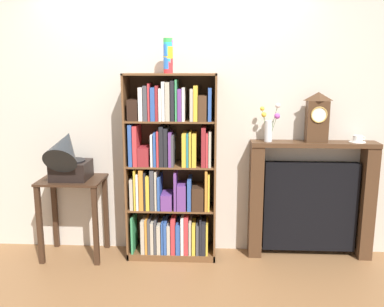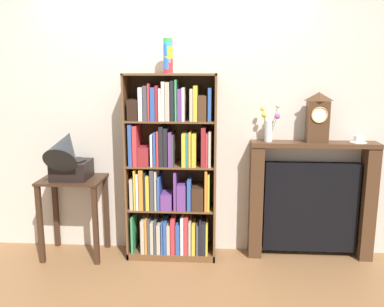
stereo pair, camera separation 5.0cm
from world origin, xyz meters
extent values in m
cube|color=brown|center=(0.00, 0.00, -0.01)|extent=(7.95, 6.40, 0.02)
cube|color=beige|center=(0.19, 0.29, 1.30)|extent=(4.95, 0.08, 2.60)
cube|color=brown|center=(-0.40, 0.09, 0.86)|extent=(0.02, 0.32, 1.72)
cube|color=brown|center=(0.40, 0.09, 0.86)|extent=(0.02, 0.32, 1.72)
cube|color=#4C311C|center=(0.00, 0.24, 0.86)|extent=(0.82, 0.01, 1.72)
cube|color=brown|center=(0.00, 0.09, 1.71)|extent=(0.82, 0.32, 0.02)
cube|color=brown|center=(0.00, 0.09, 0.03)|extent=(0.82, 0.32, 0.06)
cube|color=#388E56|center=(-0.36, 0.06, 0.23)|extent=(0.02, 0.25, 0.35)
cube|color=#B2A893|center=(-0.26, 0.04, 0.22)|extent=(0.04, 0.21, 0.32)
cube|color=orange|center=(-0.23, 0.06, 0.23)|extent=(0.02, 0.25, 0.33)
cube|color=#424247|center=(-0.20, 0.07, 0.22)|extent=(0.02, 0.26, 0.33)
cube|color=#B2A893|center=(-0.18, 0.07, 0.21)|extent=(0.03, 0.28, 0.30)
cube|color=#424247|center=(-0.15, 0.05, 0.22)|extent=(0.02, 0.22, 0.32)
cube|color=#B2A893|center=(-0.11, 0.05, 0.20)|extent=(0.03, 0.22, 0.28)
cube|color=#2D519E|center=(-0.08, 0.05, 0.21)|extent=(0.02, 0.22, 0.30)
cube|color=#2D519E|center=(-0.05, 0.07, 0.21)|extent=(0.03, 0.26, 0.31)
cube|color=#B2A893|center=(-0.02, 0.05, 0.20)|extent=(0.03, 0.23, 0.28)
cube|color=#C63338|center=(0.02, 0.04, 0.23)|extent=(0.04, 0.21, 0.34)
cube|color=#2D519E|center=(0.06, 0.07, 0.20)|extent=(0.04, 0.27, 0.29)
cube|color=white|center=(0.10, 0.06, 0.24)|extent=(0.03, 0.25, 0.35)
cube|color=#C63338|center=(0.14, 0.06, 0.24)|extent=(0.04, 0.24, 0.36)
cube|color=#B2A893|center=(0.18, 0.06, 0.22)|extent=(0.02, 0.26, 0.32)
cube|color=gold|center=(0.21, 0.05, 0.21)|extent=(0.03, 0.22, 0.29)
cube|color=#424247|center=(0.25, 0.06, 0.20)|extent=(0.03, 0.24, 0.29)
cube|color=black|center=(0.27, 0.05, 0.22)|extent=(0.02, 0.23, 0.33)
cube|color=black|center=(0.30, 0.07, 0.21)|extent=(0.04, 0.27, 0.31)
cube|color=gold|center=(0.33, 0.06, 0.21)|extent=(0.02, 0.24, 0.29)
cube|color=brown|center=(0.00, 0.09, 0.48)|extent=(0.79, 0.30, 0.02)
cube|color=#B2A893|center=(-0.36, 0.07, 0.63)|extent=(0.03, 0.26, 0.29)
cube|color=gold|center=(-0.32, 0.05, 0.67)|extent=(0.02, 0.22, 0.37)
cube|color=white|center=(-0.30, 0.07, 0.66)|extent=(0.02, 0.28, 0.33)
cube|color=orange|center=(-0.26, 0.06, 0.68)|extent=(0.04, 0.24, 0.38)
cube|color=black|center=(-0.23, 0.07, 0.66)|extent=(0.02, 0.27, 0.35)
cube|color=gold|center=(-0.21, 0.06, 0.65)|extent=(0.03, 0.25, 0.32)
cube|color=#424247|center=(-0.17, 0.06, 0.68)|extent=(0.04, 0.26, 0.37)
cube|color=#B2A893|center=(-0.13, 0.07, 0.67)|extent=(0.02, 0.26, 0.36)
cube|color=#2D519E|center=(-0.11, 0.07, 0.64)|extent=(0.02, 0.27, 0.30)
cube|color=#663884|center=(-0.04, 0.05, 0.56)|extent=(0.10, 0.23, 0.14)
cube|color=#663884|center=(0.04, 0.04, 0.66)|extent=(0.02, 0.21, 0.35)
cube|color=#663884|center=(0.10, 0.05, 0.61)|extent=(0.08, 0.22, 0.23)
cube|color=#2D519E|center=(0.17, 0.06, 0.63)|extent=(0.03, 0.25, 0.29)
cube|color=#382316|center=(0.25, 0.05, 0.59)|extent=(0.11, 0.23, 0.21)
cube|color=orange|center=(0.32, 0.05, 0.68)|extent=(0.02, 0.23, 0.37)
cube|color=gold|center=(0.35, 0.06, 0.66)|extent=(0.02, 0.24, 0.34)
cube|color=brown|center=(0.00, 0.09, 0.89)|extent=(0.79, 0.30, 0.02)
cube|color=#2D519E|center=(-0.35, 0.05, 1.09)|extent=(0.03, 0.23, 0.38)
cube|color=#C63338|center=(-0.31, 0.07, 1.08)|extent=(0.04, 0.27, 0.36)
cube|color=maroon|center=(-0.24, 0.06, 0.98)|extent=(0.10, 0.24, 0.17)
cube|color=white|center=(-0.16, 0.07, 1.04)|extent=(0.02, 0.27, 0.29)
cube|color=#2D519E|center=(-0.14, 0.04, 1.05)|extent=(0.02, 0.21, 0.30)
cube|color=#C63338|center=(-0.11, 0.07, 1.06)|extent=(0.02, 0.27, 0.32)
cube|color=black|center=(-0.08, 0.06, 1.08)|extent=(0.04, 0.25, 0.36)
cube|color=black|center=(-0.04, 0.06, 1.07)|extent=(0.03, 0.24, 0.34)
cube|color=#663884|center=(0.00, 0.04, 1.05)|extent=(0.03, 0.22, 0.31)
cube|color=#424247|center=(0.02, 0.07, 1.04)|extent=(0.02, 0.26, 0.28)
cube|color=gold|center=(0.12, 0.06, 1.05)|extent=(0.04, 0.24, 0.30)
cube|color=teal|center=(0.15, 0.04, 1.05)|extent=(0.02, 0.21, 0.30)
cube|color=gold|center=(0.18, 0.05, 1.05)|extent=(0.02, 0.22, 0.31)
cube|color=gold|center=(0.21, 0.05, 1.05)|extent=(0.04, 0.22, 0.30)
cube|color=maroon|center=(0.30, 0.07, 1.07)|extent=(0.04, 0.27, 0.35)
cube|color=#C63338|center=(0.33, 0.06, 1.05)|extent=(0.02, 0.26, 0.30)
cube|color=#B2A893|center=(0.35, 0.05, 1.06)|extent=(0.02, 0.22, 0.32)
cube|color=brown|center=(0.00, 0.09, 1.30)|extent=(0.79, 0.30, 0.02)
cube|color=black|center=(-0.32, 0.04, 1.40)|extent=(0.09, 0.21, 0.18)
cube|color=white|center=(-0.25, 0.06, 1.45)|extent=(0.03, 0.24, 0.29)
cube|color=#424247|center=(-0.21, 0.05, 1.46)|extent=(0.04, 0.24, 0.30)
cube|color=#C63338|center=(-0.18, 0.05, 1.47)|extent=(0.02, 0.22, 0.32)
cube|color=#2D519E|center=(-0.15, 0.04, 1.45)|extent=(0.04, 0.22, 0.29)
cube|color=maroon|center=(-0.11, 0.05, 1.46)|extent=(0.02, 0.22, 0.31)
cube|color=white|center=(-0.08, 0.04, 1.45)|extent=(0.02, 0.22, 0.28)
cube|color=white|center=(-0.05, 0.05, 1.48)|extent=(0.03, 0.23, 0.34)
cube|color=#B2A893|center=(-0.02, 0.05, 1.48)|extent=(0.04, 0.22, 0.34)
cube|color=black|center=(0.03, 0.07, 1.48)|extent=(0.03, 0.27, 0.35)
cube|color=#388E56|center=(0.06, 0.05, 1.49)|extent=(0.02, 0.22, 0.36)
cube|color=#663884|center=(0.09, 0.05, 1.45)|extent=(0.04, 0.22, 0.28)
cube|color=white|center=(0.12, 0.04, 1.45)|extent=(0.02, 0.22, 0.29)
cube|color=#B2A893|center=(0.19, 0.05, 1.45)|extent=(0.03, 0.23, 0.28)
cube|color=gold|center=(0.23, 0.06, 1.46)|extent=(0.04, 0.25, 0.31)
cube|color=#472D1C|center=(0.29, 0.06, 1.42)|extent=(0.07, 0.25, 0.22)
cube|color=#2D519E|center=(0.35, 0.06, 1.45)|extent=(0.03, 0.24, 0.29)
cylinder|color=red|center=(-0.02, 0.05, 1.77)|extent=(0.08, 0.08, 0.10)
cylinder|color=purple|center=(-0.02, 0.06, 1.79)|extent=(0.08, 0.08, 0.10)
cylinder|color=blue|center=(-0.02, 0.05, 1.80)|extent=(0.08, 0.08, 0.10)
cylinder|color=yellow|center=(-0.02, 0.06, 1.82)|extent=(0.08, 0.08, 0.10)
cylinder|color=red|center=(-0.01, 0.06, 1.84)|extent=(0.08, 0.08, 0.10)
cylinder|color=#28B2B7|center=(-0.01, 0.06, 1.86)|extent=(0.08, 0.08, 0.10)
cylinder|color=red|center=(-0.02, 0.06, 1.88)|extent=(0.08, 0.08, 0.10)
cylinder|color=yellow|center=(-0.01, 0.05, 1.89)|extent=(0.08, 0.08, 0.10)
cylinder|color=blue|center=(-0.02, 0.05, 1.91)|extent=(0.08, 0.08, 0.10)
cylinder|color=#28B2B7|center=(-0.02, 0.05, 1.93)|extent=(0.08, 0.08, 0.10)
cylinder|color=purple|center=(-0.02, 0.06, 1.95)|extent=(0.08, 0.08, 0.10)
cylinder|color=green|center=(-0.02, 0.05, 1.97)|extent=(0.08, 0.08, 0.10)
cube|color=#382316|center=(-0.92, 0.03, 0.75)|extent=(0.58, 0.43, 0.02)
cube|color=#382316|center=(-1.18, -0.16, 0.37)|extent=(0.04, 0.04, 0.74)
cube|color=#382316|center=(-0.67, -0.16, 0.37)|extent=(0.04, 0.04, 0.74)
cube|color=#382316|center=(-1.18, 0.22, 0.37)|extent=(0.04, 0.04, 0.74)
cube|color=#382316|center=(-0.67, 0.22, 0.37)|extent=(0.04, 0.04, 0.74)
cube|color=black|center=(-0.92, 0.03, 0.84)|extent=(0.33, 0.31, 0.17)
cylinder|color=black|center=(-0.92, 0.03, 0.93)|extent=(0.26, 0.26, 0.01)
cylinder|color=#1E2328|center=(-0.92, -0.02, 0.95)|extent=(0.03, 0.03, 0.06)
cone|color=#1E2328|center=(-0.92, -0.11, 1.08)|extent=(0.29, 0.45, 0.44)
cube|color=#472D1C|center=(1.30, 0.14, 1.09)|extent=(1.15, 0.21, 0.04)
cube|color=#472D1C|center=(0.79, 0.14, 0.53)|extent=(0.12, 0.19, 1.07)
cube|color=#472D1C|center=(1.81, 0.14, 0.53)|extent=(0.12, 0.19, 1.07)
cube|color=black|center=(1.30, 0.17, 0.48)|extent=(0.87, 0.11, 0.85)
cube|color=#472D1C|center=(1.31, 0.14, 1.29)|extent=(0.19, 0.12, 0.37)
pyramid|color=#472D1C|center=(1.31, 0.14, 1.52)|extent=(0.19, 0.12, 0.08)
cylinder|color=silver|center=(1.31, 0.08, 1.36)|extent=(0.13, 0.01, 0.13)
torus|color=#B79347|center=(1.31, 0.08, 1.36)|extent=(0.15, 0.01, 0.15)
cylinder|color=silver|center=(0.88, 0.14, 1.20)|extent=(0.07, 0.07, 0.19)
cylinder|color=#4C753D|center=(0.92, 0.11, 1.28)|extent=(0.07, 0.07, 0.32)
sphere|color=silver|center=(0.95, 0.08, 1.44)|extent=(0.04, 0.04, 0.04)
cylinder|color=#4C753D|center=(0.86, 0.14, 1.24)|extent=(0.06, 0.02, 0.23)
sphere|color=yellow|center=(0.84, 0.13, 1.35)|extent=(0.05, 0.05, 0.05)
cylinder|color=#4C753D|center=(0.85, 0.14, 1.26)|extent=(0.06, 0.01, 0.28)
sphere|color=yellow|center=(0.82, 0.15, 1.40)|extent=(0.04, 0.04, 0.04)
cylinder|color=#4C753D|center=(0.92, 0.12, 1.23)|extent=(0.06, 0.06, 0.23)
sphere|color=#B24CB7|center=(0.95, 0.09, 1.35)|extent=(0.05, 0.05, 0.05)
cylinder|color=white|center=(1.68, 0.14, 1.11)|extent=(0.15, 0.15, 0.01)
cylinder|color=white|center=(1.68, 0.14, 1.14)|extent=(0.08, 0.08, 0.06)
torus|color=white|center=(1.73, 0.14, 1.14)|extent=(0.04, 0.01, 0.04)
camera|label=1|loc=(0.38, -3.62, 1.77)|focal=38.90mm
camera|label=2|loc=(0.43, -3.62, 1.77)|focal=38.90mm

